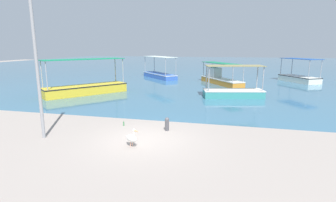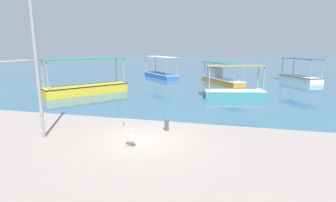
{
  "view_description": "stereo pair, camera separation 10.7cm",
  "coord_description": "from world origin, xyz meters",
  "px_view_note": "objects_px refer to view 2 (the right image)",
  "views": [
    {
      "loc": [
        3.6,
        -10.52,
        4.06
      ],
      "look_at": [
        0.13,
        4.03,
        0.93
      ],
      "focal_mm": 28.0,
      "sensor_mm": 36.0,
      "label": 1
    },
    {
      "loc": [
        3.7,
        -10.49,
        4.06
      ],
      "look_at": [
        0.13,
        4.03,
        0.93
      ],
      "focal_mm": 28.0,
      "sensor_mm": 36.0,
      "label": 2
    }
  ],
  "objects_px": {
    "pelican": "(131,138)",
    "glass_bottle": "(124,124)",
    "fishing_boat_near_right": "(87,87)",
    "fishing_boat_center": "(234,91)",
    "fishing_boat_far_left": "(221,78)",
    "lamp_post": "(36,57)",
    "fishing_boat_outer": "(161,74)",
    "fishing_boat_far_right": "(300,78)",
    "mooring_bollard": "(167,124)"
  },
  "relations": [
    {
      "from": "fishing_boat_outer",
      "to": "lamp_post",
      "type": "relative_size",
      "value": 0.93
    },
    {
      "from": "fishing_boat_far_right",
      "to": "pelican",
      "type": "distance_m",
      "value": 26.05
    },
    {
      "from": "fishing_boat_center",
      "to": "pelican",
      "type": "xyz_separation_m",
      "value": [
        -4.1,
        -11.99,
        -0.13
      ]
    },
    {
      "from": "fishing_boat_outer",
      "to": "pelican",
      "type": "xyz_separation_m",
      "value": [
        5.2,
        -23.46,
        -0.13
      ]
    },
    {
      "from": "fishing_boat_near_right",
      "to": "lamp_post",
      "type": "height_order",
      "value": "lamp_post"
    },
    {
      "from": "fishing_boat_far_left",
      "to": "fishing_boat_center",
      "type": "height_order",
      "value": "fishing_boat_center"
    },
    {
      "from": "fishing_boat_center",
      "to": "pelican",
      "type": "bearing_deg",
      "value": -108.9
    },
    {
      "from": "fishing_boat_near_right",
      "to": "pelican",
      "type": "bearing_deg",
      "value": -51.76
    },
    {
      "from": "fishing_boat_near_right",
      "to": "pelican",
      "type": "distance_m",
      "value": 13.32
    },
    {
      "from": "fishing_boat_center",
      "to": "lamp_post",
      "type": "xyz_separation_m",
      "value": [
        -8.38,
        -11.89,
        3.11
      ]
    },
    {
      "from": "fishing_boat_outer",
      "to": "glass_bottle",
      "type": "distance_m",
      "value": 21.18
    },
    {
      "from": "fishing_boat_far_left",
      "to": "glass_bottle",
      "type": "distance_m",
      "value": 17.59
    },
    {
      "from": "pelican",
      "to": "glass_bottle",
      "type": "bearing_deg",
      "value": 119.18
    },
    {
      "from": "fishing_boat_far_left",
      "to": "fishing_boat_far_right",
      "type": "relative_size",
      "value": 1.25
    },
    {
      "from": "fishing_boat_far_right",
      "to": "glass_bottle",
      "type": "distance_m",
      "value": 24.48
    },
    {
      "from": "fishing_boat_center",
      "to": "pelican",
      "type": "height_order",
      "value": "fishing_boat_center"
    },
    {
      "from": "fishing_boat_center",
      "to": "lamp_post",
      "type": "distance_m",
      "value": 14.87
    },
    {
      "from": "fishing_boat_outer",
      "to": "fishing_boat_far_right",
      "type": "relative_size",
      "value": 1.16
    },
    {
      "from": "pelican",
      "to": "lamp_post",
      "type": "bearing_deg",
      "value": 178.73
    },
    {
      "from": "fishing_boat_near_right",
      "to": "mooring_bollard",
      "type": "xyz_separation_m",
      "value": [
        9.15,
        -8.06,
        -0.22
      ]
    },
    {
      "from": "fishing_boat_near_right",
      "to": "glass_bottle",
      "type": "xyz_separation_m",
      "value": [
        6.78,
        -7.84,
        -0.47
      ]
    },
    {
      "from": "fishing_boat_near_right",
      "to": "fishing_boat_far_right",
      "type": "distance_m",
      "value": 23.63
    },
    {
      "from": "pelican",
      "to": "fishing_boat_far_left",
      "type": "bearing_deg",
      "value": 82.13
    },
    {
      "from": "lamp_post",
      "to": "fishing_boat_near_right",
      "type": "bearing_deg",
      "value": 110.96
    },
    {
      "from": "fishing_boat_far_left",
      "to": "mooring_bollard",
      "type": "relative_size",
      "value": 9.77
    },
    {
      "from": "fishing_boat_near_right",
      "to": "fishing_boat_far_right",
      "type": "relative_size",
      "value": 1.28
    },
    {
      "from": "fishing_boat_far_left",
      "to": "mooring_bollard",
      "type": "distance_m",
      "value": 17.39
    },
    {
      "from": "fishing_boat_far_right",
      "to": "lamp_post",
      "type": "xyz_separation_m",
      "value": [
        -15.84,
        -23.24,
        3.08
      ]
    },
    {
      "from": "fishing_boat_near_right",
      "to": "fishing_boat_center",
      "type": "height_order",
      "value": "fishing_boat_near_right"
    },
    {
      "from": "fishing_boat_near_right",
      "to": "lamp_post",
      "type": "bearing_deg",
      "value": -69.04
    },
    {
      "from": "fishing_boat_outer",
      "to": "fishing_boat_near_right",
      "type": "height_order",
      "value": "fishing_boat_near_right"
    },
    {
      "from": "fishing_boat_far_left",
      "to": "fishing_boat_near_right",
      "type": "bearing_deg",
      "value": -139.9
    },
    {
      "from": "pelican",
      "to": "glass_bottle",
      "type": "height_order",
      "value": "pelican"
    },
    {
      "from": "fishing_boat_far_right",
      "to": "mooring_bollard",
      "type": "distance_m",
      "value": 23.5
    },
    {
      "from": "lamp_post",
      "to": "fishing_boat_far_left",
      "type": "bearing_deg",
      "value": 70.36
    },
    {
      "from": "fishing_boat_center",
      "to": "mooring_bollard",
      "type": "distance_m",
      "value": 10.11
    },
    {
      "from": "pelican",
      "to": "mooring_bollard",
      "type": "xyz_separation_m",
      "value": [
        0.91,
        2.39,
        -0.02
      ]
    },
    {
      "from": "fishing_boat_center",
      "to": "lamp_post",
      "type": "relative_size",
      "value": 0.77
    },
    {
      "from": "fishing_boat_outer",
      "to": "lamp_post",
      "type": "xyz_separation_m",
      "value": [
        0.93,
        -23.37,
        3.1
      ]
    },
    {
      "from": "fishing_boat_center",
      "to": "pelican",
      "type": "relative_size",
      "value": 6.25
    },
    {
      "from": "fishing_boat_near_right",
      "to": "fishing_boat_center",
      "type": "distance_m",
      "value": 12.44
    },
    {
      "from": "fishing_boat_center",
      "to": "fishing_boat_far_right",
      "type": "xyz_separation_m",
      "value": [
        7.47,
        11.35,
        0.02
      ]
    },
    {
      "from": "fishing_boat_center",
      "to": "fishing_boat_far_right",
      "type": "distance_m",
      "value": 13.58
    },
    {
      "from": "fishing_boat_far_left",
      "to": "lamp_post",
      "type": "relative_size",
      "value": 1.0
    },
    {
      "from": "fishing_boat_far_left",
      "to": "fishing_boat_far_right",
      "type": "height_order",
      "value": "fishing_boat_far_right"
    },
    {
      "from": "fishing_boat_outer",
      "to": "lamp_post",
      "type": "height_order",
      "value": "lamp_post"
    },
    {
      "from": "fishing_boat_far_right",
      "to": "pelican",
      "type": "bearing_deg",
      "value": -116.37
    },
    {
      "from": "fishing_boat_center",
      "to": "glass_bottle",
      "type": "bearing_deg",
      "value": -120.7
    },
    {
      "from": "fishing_boat_far_left",
      "to": "mooring_bollard",
      "type": "xyz_separation_m",
      "value": [
        -1.81,
        -17.3,
        -0.25
      ]
    },
    {
      "from": "fishing_boat_far_right",
      "to": "fishing_boat_center",
      "type": "bearing_deg",
      "value": -123.34
    }
  ]
}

